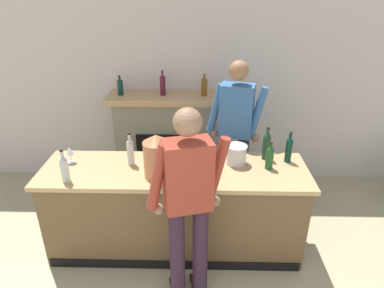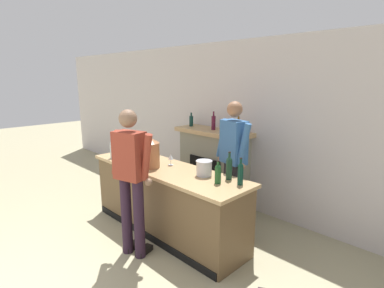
# 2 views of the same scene
# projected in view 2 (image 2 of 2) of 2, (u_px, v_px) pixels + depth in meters

# --- Properties ---
(wall_back_panel) EXTENTS (12.00, 0.07, 2.75)m
(wall_back_panel) POSITION_uv_depth(u_px,v_px,m) (241.00, 126.00, 4.96)
(wall_back_panel) COLOR beige
(wall_back_panel) RESTS_ON ground_plane
(bar_counter) EXTENTS (2.59, 0.74, 0.95)m
(bar_counter) POSITION_uv_depth(u_px,v_px,m) (166.00, 200.00, 4.22)
(bar_counter) COLOR brown
(bar_counter) RESTS_ON ground_plane
(fireplace_stone) EXTENTS (1.39, 0.52, 1.61)m
(fireplace_stone) POSITION_uv_depth(u_px,v_px,m) (213.00, 166.00, 5.20)
(fireplace_stone) COLOR gray
(fireplace_stone) RESTS_ON ground_plane
(person_customer) EXTENTS (0.64, 0.37, 1.81)m
(person_customer) POSITION_uv_depth(u_px,v_px,m) (131.00, 177.00, 3.54)
(person_customer) COLOR #2D1C2C
(person_customer) RESTS_ON ground_plane
(person_bartender) EXTENTS (0.64, 0.37, 1.86)m
(person_bartender) POSITION_uv_depth(u_px,v_px,m) (233.00, 161.00, 4.11)
(person_bartender) COLOR #2B282D
(person_bartender) RESTS_ON ground_plane
(copper_dispenser) EXTENTS (0.25, 0.29, 0.42)m
(copper_dispenser) POSITION_uv_depth(u_px,v_px,m) (151.00, 153.00, 4.08)
(copper_dispenser) COLOR #B06E46
(copper_dispenser) RESTS_ON bar_counter
(ice_bucket_steel) EXTENTS (0.21, 0.21, 0.19)m
(ice_bucket_steel) POSITION_uv_depth(u_px,v_px,m) (204.00, 168.00, 3.76)
(ice_bucket_steel) COLOR silver
(ice_bucket_steel) RESTS_ON bar_counter
(wine_bottle_riesling_slim) EXTENTS (0.07, 0.07, 0.32)m
(wine_bottle_riesling_slim) POSITION_uv_depth(u_px,v_px,m) (112.00, 149.00, 4.58)
(wine_bottle_riesling_slim) COLOR #AFBEBB
(wine_bottle_riesling_slim) RESTS_ON bar_counter
(wine_bottle_port_short) EXTENTS (0.07, 0.07, 0.34)m
(wine_bottle_port_short) POSITION_uv_depth(u_px,v_px,m) (151.00, 151.00, 4.44)
(wine_bottle_port_short) COLOR #AFB5B5
(wine_bottle_port_short) RESTS_ON bar_counter
(wine_bottle_cabernet_heavy) EXTENTS (0.08, 0.08, 0.28)m
(wine_bottle_cabernet_heavy) POSITION_uv_depth(u_px,v_px,m) (218.00, 173.00, 3.48)
(wine_bottle_cabernet_heavy) COLOR #194A20
(wine_bottle_cabernet_heavy) RESTS_ON bar_counter
(wine_bottle_rose_blush) EXTENTS (0.08, 0.08, 0.34)m
(wine_bottle_rose_blush) POSITION_uv_depth(u_px,v_px,m) (229.00, 167.00, 3.61)
(wine_bottle_rose_blush) COLOR #173926
(wine_bottle_rose_blush) RESTS_ON bar_counter
(wine_bottle_chardonnay_pale) EXTENTS (0.07, 0.07, 0.32)m
(wine_bottle_chardonnay_pale) POSITION_uv_depth(u_px,v_px,m) (240.00, 173.00, 3.43)
(wine_bottle_chardonnay_pale) COLOR #0A3226
(wine_bottle_chardonnay_pale) RESTS_ON bar_counter
(wine_glass_front_right) EXTENTS (0.07, 0.07, 0.16)m
(wine_glass_front_right) POSITION_uv_depth(u_px,v_px,m) (171.00, 157.00, 4.21)
(wine_glass_front_right) COLOR silver
(wine_glass_front_right) RESTS_ON bar_counter
(wine_glass_near_bucket) EXTENTS (0.08, 0.08, 0.18)m
(wine_glass_near_bucket) POSITION_uv_depth(u_px,v_px,m) (129.00, 145.00, 4.88)
(wine_glass_near_bucket) COLOR silver
(wine_glass_near_bucket) RESTS_ON bar_counter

